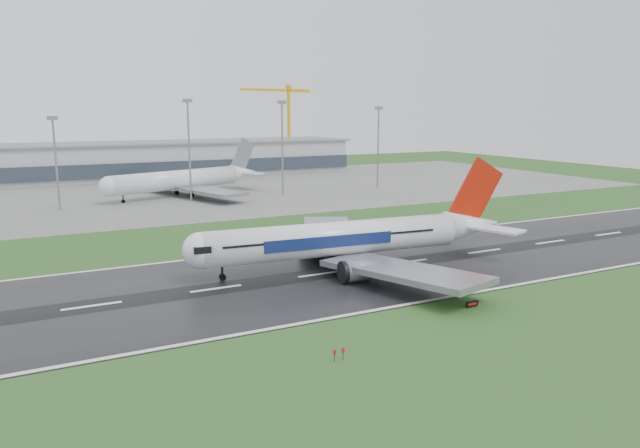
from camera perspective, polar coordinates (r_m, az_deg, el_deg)
ground at (r=103.11m, az=-10.01°, el=-6.21°), size 520.00×520.00×0.00m
runway at (r=103.10m, az=-10.01°, el=-6.18°), size 400.00×45.00×0.10m
apron at (r=223.33m, az=-19.55°, el=2.56°), size 400.00×130.00×0.08m
terminal at (r=281.82m, az=-21.31°, el=5.59°), size 240.00×36.00×15.00m
main_airliner at (r=113.89m, az=3.52°, el=0.71°), size 72.02×69.15×19.65m
parked_airliner at (r=215.04m, az=-13.19°, el=5.17°), size 80.91×78.13×19.00m
tower_crane at (r=322.63m, az=-3.03°, el=9.43°), size 43.44×11.96×43.48m
runway_sign at (r=95.24m, az=14.47°, el=-7.52°), size 2.29×0.81×1.04m
floodmast_2 at (r=195.45m, az=-24.12°, el=5.15°), size 0.64×0.64×27.26m
floodmast_3 at (r=201.46m, az=-12.50°, el=6.75°), size 0.64×0.64×32.60m
floodmast_4 at (r=212.40m, az=-3.65°, el=7.15°), size 0.64×0.64×32.33m
floodmast_5 at (r=231.46m, az=5.63°, el=7.18°), size 0.64×0.64×30.34m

